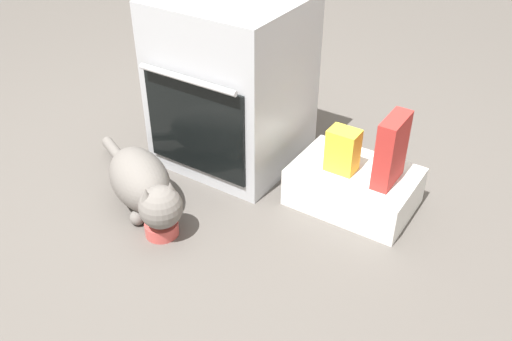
{
  "coord_description": "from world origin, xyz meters",
  "views": [
    {
      "loc": [
        1.22,
        -1.33,
        1.43
      ],
      "look_at": [
        0.28,
        0.12,
        0.25
      ],
      "focal_mm": 39.0,
      "sensor_mm": 36.0,
      "label": 1
    }
  ],
  "objects_px": {
    "oven": "(232,83)",
    "snack_bag": "(343,150)",
    "cereal_box": "(391,150)",
    "food_bowl": "(162,227)",
    "cat": "(143,184)",
    "pantry_cabinet": "(353,187)"
  },
  "relations": [
    {
      "from": "pantry_cabinet",
      "to": "cereal_box",
      "type": "height_order",
      "value": "cereal_box"
    },
    {
      "from": "food_bowl",
      "to": "cereal_box",
      "type": "relative_size",
      "value": 0.47
    },
    {
      "from": "food_bowl",
      "to": "cat",
      "type": "bearing_deg",
      "value": 152.61
    },
    {
      "from": "food_bowl",
      "to": "snack_bag",
      "type": "distance_m",
      "value": 0.77
    },
    {
      "from": "oven",
      "to": "cereal_box",
      "type": "relative_size",
      "value": 2.7
    },
    {
      "from": "cereal_box",
      "to": "snack_bag",
      "type": "bearing_deg",
      "value": -172.1
    },
    {
      "from": "cereal_box",
      "to": "food_bowl",
      "type": "bearing_deg",
      "value": -139.07
    },
    {
      "from": "pantry_cabinet",
      "to": "food_bowl",
      "type": "xyz_separation_m",
      "value": [
        -0.54,
        -0.58,
        -0.05
      ]
    },
    {
      "from": "cat",
      "to": "cereal_box",
      "type": "distance_m",
      "value": 0.98
    },
    {
      "from": "oven",
      "to": "food_bowl",
      "type": "height_order",
      "value": "oven"
    },
    {
      "from": "pantry_cabinet",
      "to": "snack_bag",
      "type": "height_order",
      "value": "snack_bag"
    },
    {
      "from": "pantry_cabinet",
      "to": "snack_bag",
      "type": "bearing_deg",
      "value": -151.88
    },
    {
      "from": "cat",
      "to": "snack_bag",
      "type": "relative_size",
      "value": 4.07
    },
    {
      "from": "pantry_cabinet",
      "to": "oven",
      "type": "bearing_deg",
      "value": 177.09
    },
    {
      "from": "snack_bag",
      "to": "cereal_box",
      "type": "relative_size",
      "value": 0.64
    },
    {
      "from": "oven",
      "to": "pantry_cabinet",
      "type": "height_order",
      "value": "oven"
    },
    {
      "from": "cereal_box",
      "to": "oven",
      "type": "bearing_deg",
      "value": 177.43
    },
    {
      "from": "snack_bag",
      "to": "cereal_box",
      "type": "bearing_deg",
      "value": 7.9
    },
    {
      "from": "cat",
      "to": "pantry_cabinet",
      "type": "bearing_deg",
      "value": 63.39
    },
    {
      "from": "oven",
      "to": "snack_bag",
      "type": "xyz_separation_m",
      "value": [
        0.57,
        -0.06,
        -0.12
      ]
    },
    {
      "from": "oven",
      "to": "cereal_box",
      "type": "bearing_deg",
      "value": -2.57
    },
    {
      "from": "pantry_cabinet",
      "to": "food_bowl",
      "type": "distance_m",
      "value": 0.8
    }
  ]
}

